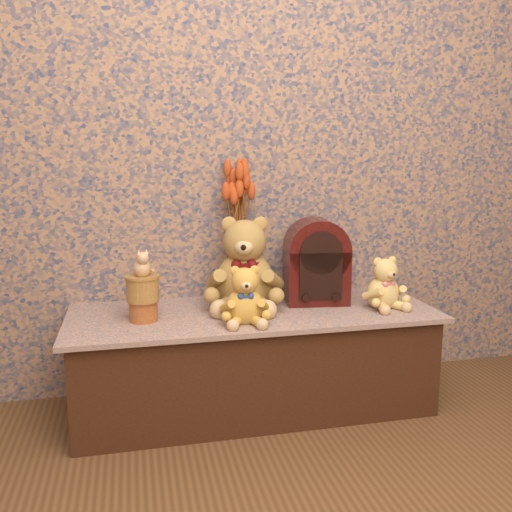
{
  "coord_description": "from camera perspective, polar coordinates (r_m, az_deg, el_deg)",
  "views": [
    {
      "loc": [
        -0.48,
        -0.92,
        1.07
      ],
      "look_at": [
        0.0,
        1.17,
        0.67
      ],
      "focal_mm": 38.45,
      "sensor_mm": 36.0,
      "label": 1
    }
  ],
  "objects": [
    {
      "name": "display_shelf",
      "position": [
        2.36,
        -0.27,
        -10.67
      ],
      "size": [
        1.51,
        0.58,
        0.43
      ],
      "primitive_type": "cube",
      "color": "#384D73",
      "rests_on": "ground"
    },
    {
      "name": "teddy_large",
      "position": [
        2.31,
        -1.17,
        -0.27
      ],
      "size": [
        0.41,
        0.46,
        0.41
      ],
      "primitive_type": null,
      "rotation": [
        0.0,
        0.0,
        -0.25
      ],
      "color": "#9F743D",
      "rests_on": "display_shelf"
    },
    {
      "name": "teddy_medium",
      "position": [
        2.11,
        -1.19,
        -3.75
      ],
      "size": [
        0.21,
        0.24,
        0.24
      ],
      "primitive_type": null,
      "rotation": [
        0.0,
        0.0,
        -0.1
      ],
      "color": "gold",
      "rests_on": "display_shelf"
    },
    {
      "name": "teddy_small",
      "position": [
        2.37,
        13.11,
        -2.47
      ],
      "size": [
        0.22,
        0.25,
        0.24
      ],
      "primitive_type": null,
      "rotation": [
        0.0,
        0.0,
        0.16
      ],
      "color": "#DAB167",
      "rests_on": "display_shelf"
    },
    {
      "name": "cathedral_radio",
      "position": [
        2.4,
        6.28,
        -0.48
      ],
      "size": [
        0.29,
        0.22,
        0.37
      ],
      "primitive_type": null,
      "rotation": [
        0.0,
        0.0,
        -0.13
      ],
      "color": "#380B0A",
      "rests_on": "display_shelf"
    },
    {
      "name": "ceramic_vase",
      "position": [
        2.44,
        -1.67,
        -2.26
      ],
      "size": [
        0.15,
        0.15,
        0.2
      ],
      "primitive_type": "cylinder",
      "rotation": [
        0.0,
        0.0,
        -0.28
      ],
      "color": "tan",
      "rests_on": "display_shelf"
    },
    {
      "name": "dried_stalks",
      "position": [
        2.39,
        -1.71,
        4.98
      ],
      "size": [
        0.28,
        0.28,
        0.42
      ],
      "primitive_type": null,
      "rotation": [
        0.0,
        0.0,
        0.33
      ],
      "color": "#C2491F",
      "rests_on": "ceramic_vase"
    },
    {
      "name": "biscuit_tin_lower",
      "position": [
        2.19,
        -11.62,
        -5.6
      ],
      "size": [
        0.14,
        0.14,
        0.08
      ],
      "primitive_type": "cylinder",
      "rotation": [
        0.0,
        0.0,
        0.37
      ],
      "color": "#B48534",
      "rests_on": "display_shelf"
    },
    {
      "name": "biscuit_tin_upper",
      "position": [
        2.17,
        -11.71,
        -3.33
      ],
      "size": [
        0.16,
        0.16,
        0.1
      ],
      "primitive_type": "cylinder",
      "rotation": [
        0.0,
        0.0,
        -0.37
      ],
      "color": "tan",
      "rests_on": "biscuit_tin_lower"
    },
    {
      "name": "cat_figurine",
      "position": [
        2.14,
        -11.81,
        -0.62
      ],
      "size": [
        0.09,
        0.1,
        0.11
      ],
      "primitive_type": null,
      "rotation": [
        0.0,
        0.0,
        0.17
      ],
      "color": "silver",
      "rests_on": "biscuit_tin_upper"
    }
  ]
}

